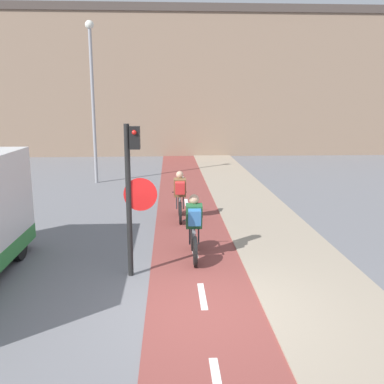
{
  "coord_description": "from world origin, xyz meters",
  "views": [
    {
      "loc": [
        -0.57,
        -6.76,
        3.5
      ],
      "look_at": [
        0.0,
        4.18,
        1.2
      ],
      "focal_mm": 40.0,
      "sensor_mm": 36.0,
      "label": 1
    }
  ],
  "objects_px": {
    "street_lamp_far": "(92,86)",
    "cyclist_near": "(194,229)",
    "cyclist_far": "(180,197)",
    "traffic_light_pole": "(132,184)"
  },
  "relations": [
    {
      "from": "street_lamp_far",
      "to": "cyclist_near",
      "type": "bearing_deg",
      "value": -68.55
    },
    {
      "from": "cyclist_near",
      "to": "cyclist_far",
      "type": "distance_m",
      "value": 3.32
    },
    {
      "from": "traffic_light_pole",
      "to": "street_lamp_far",
      "type": "distance_m",
      "value": 11.07
    },
    {
      "from": "street_lamp_far",
      "to": "cyclist_far",
      "type": "height_order",
      "value": "street_lamp_far"
    },
    {
      "from": "street_lamp_far",
      "to": "cyclist_far",
      "type": "distance_m",
      "value": 8.06
    },
    {
      "from": "street_lamp_far",
      "to": "cyclist_far",
      "type": "xyz_separation_m",
      "value": [
        3.56,
        -6.35,
        -3.46
      ]
    },
    {
      "from": "traffic_light_pole",
      "to": "cyclist_far",
      "type": "bearing_deg",
      "value": 76.15
    },
    {
      "from": "street_lamp_far",
      "to": "cyclist_near",
      "type": "relative_size",
      "value": 3.99
    },
    {
      "from": "traffic_light_pole",
      "to": "cyclist_far",
      "type": "distance_m",
      "value": 4.48
    },
    {
      "from": "traffic_light_pole",
      "to": "street_lamp_far",
      "type": "relative_size",
      "value": 0.45
    }
  ]
}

